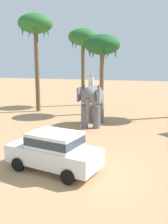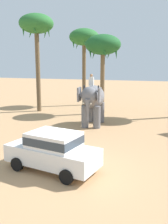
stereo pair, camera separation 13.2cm
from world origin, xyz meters
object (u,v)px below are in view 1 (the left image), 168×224
elephant_with_mahout (92,99)px  palm_tree_far_back (83,39)px  car_sedan_foreground (54,150)px  palm_tree_near_hut (36,27)px  palm_tree_left_of_road (102,47)px

elephant_with_mahout → palm_tree_far_back: bearing=113.5°
car_sedan_foreground → palm_tree_near_hut: 15.82m
car_sedan_foreground → palm_tree_near_hut: (-7.53, 12.03, 7.00)m
car_sedan_foreground → palm_tree_left_of_road: palm_tree_left_of_road is taller
elephant_with_mahout → palm_tree_left_of_road: bearing=96.9°
elephant_with_mahout → palm_tree_left_of_road: size_ratio=0.55×
elephant_with_mahout → car_sedan_foreground: bearing=-84.5°
car_sedan_foreground → palm_tree_left_of_road: (-1.36, 12.89, 5.15)m
elephant_with_mahout → palm_tree_left_of_road: 6.26m
car_sedan_foreground → elephant_with_mahout: elephant_with_mahout is taller
elephant_with_mahout → palm_tree_near_hut: palm_tree_near_hut is taller
car_sedan_foreground → palm_tree_far_back: (-4.57, 16.90, 6.23)m
car_sedan_foreground → palm_tree_far_back: 18.58m
palm_tree_left_of_road → palm_tree_far_back: size_ratio=0.86×
palm_tree_left_of_road → palm_tree_near_hut: bearing=-172.1°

